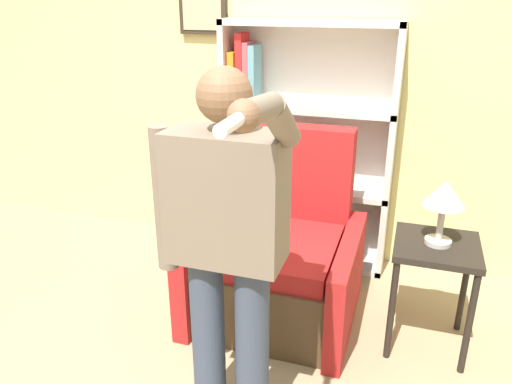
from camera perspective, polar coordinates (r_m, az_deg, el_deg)
name	(u,v)px	position (r m, az deg, el deg)	size (l,w,h in m)	color
wall_back	(289,66)	(3.63, 3.80, 14.21)	(8.00, 0.11, 2.80)	#DBCC84
bookcase	(291,149)	(3.58, 4.05, 4.91)	(1.19, 0.28, 1.72)	silver
armchair	(278,259)	(3.11, 2.58, -7.68)	(0.97, 0.91, 1.12)	#4C3823
person_standing	(226,239)	(2.04, -3.43, -5.38)	(0.62, 0.78, 1.63)	#384256
side_table	(435,263)	(2.88, 19.74, -7.61)	(0.44, 0.44, 0.64)	black
table_lamp	(444,198)	(2.73, 20.73, -0.64)	(0.21, 0.21, 0.35)	#B7B2A8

